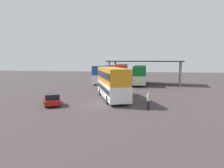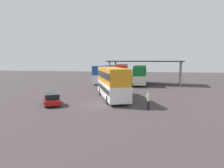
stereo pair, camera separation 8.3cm
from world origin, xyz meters
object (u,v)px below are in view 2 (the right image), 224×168
Objects in this scene: parked_hatchback at (52,99)px; double_decker_mid_row at (122,74)px; double_decker_far_right at (140,74)px; pedestrian_waiting at (148,101)px; double_decker_main at (112,82)px; double_decker_near_canopy at (105,74)px.

parked_hatchback is 0.38× the size of double_decker_mid_row.
double_decker_far_right reaches higher than pedestrian_waiting.
double_decker_far_right is (9.11, 22.82, 1.54)m from parked_hatchback.
double_decker_far_right reaches higher than parked_hatchback.
double_decker_main is 16.82m from double_decker_mid_row.
double_decker_main is 2.76× the size of parked_hatchback.
double_decker_mid_row is at bearing -17.87° from double_decker_main.
parked_hatchback is 24.62m from double_decker_far_right.
pedestrian_waiting is (4.91, -5.36, -1.38)m from double_decker_main.
double_decker_main is 1.04× the size of double_decker_far_right.
double_decker_mid_row reaches higher than double_decker_main.
double_decker_main is 1.07× the size of double_decker_near_canopy.
double_decker_far_right is at bearing -83.51° from double_decker_mid_row.
pedestrian_waiting is (11.07, -0.11, 0.25)m from parked_hatchback.
double_decker_far_right is at bearing -89.92° from double_decker_near_canopy.
parked_hatchback is (-6.17, -5.25, -1.63)m from double_decker_main.
parked_hatchback is at bearing 162.01° from double_decker_mid_row.
double_decker_near_canopy is 0.97× the size of double_decker_far_right.
double_decker_near_canopy reaches higher than pedestrian_waiting.
double_decker_mid_row reaches higher than pedestrian_waiting.
double_decker_main is at bearing 170.69° from pedestrian_waiting.
double_decker_main reaches higher than double_decker_near_canopy.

